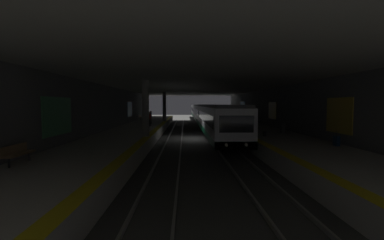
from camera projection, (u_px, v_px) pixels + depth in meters
The scene contains 20 objects.
ground_plane at pixel (196, 139), 26.94m from camera, with size 120.00×120.00×0.00m, color #42423F.
track_left at pixel (216, 138), 26.99m from camera, with size 60.00×1.53×0.16m.
track_right at pixel (175, 138), 26.87m from camera, with size 60.00×1.53×0.16m.
platform_left at pixel (256, 134), 27.09m from camera, with size 60.00×5.30×1.06m.
platform_right at pixel (134, 134), 26.72m from camera, with size 60.00×5.30×1.06m.
wall_left at pixel (283, 113), 27.05m from camera, with size 60.00×0.56×5.60m.
wall_right at pixel (106, 113), 26.49m from camera, with size 60.00×0.56×5.60m.
ceiling_slab at pixel (196, 84), 26.57m from camera, with size 60.00×19.40×0.40m.
pillar_near at pixel (146, 109), 20.55m from camera, with size 0.56×0.56×4.55m.
pillar_far at pixel (164, 107), 39.18m from camera, with size 0.56×0.56×4.55m.
metro_train at pixel (203, 113), 45.16m from camera, with size 57.96×2.83×3.49m.
bench_left_near at pixel (250, 119), 37.09m from camera, with size 1.70×0.47×0.86m.
bench_left_mid at pixel (246, 117), 40.06m from camera, with size 1.70×0.47×0.86m.
bench_right_near at pixel (17, 152), 11.09m from camera, with size 1.70×0.47×0.86m.
bench_right_mid at pixel (141, 117), 41.97m from camera, with size 1.70×0.47×0.86m.
person_waiting_near at pixel (150, 118), 30.29m from camera, with size 0.60×0.24×1.74m.
person_walking_mid at pixel (151, 117), 33.64m from camera, with size 0.60×0.24×1.75m.
suitcase_rolling at pixel (336, 141), 15.99m from camera, with size 0.44×0.22×0.93m.
backpack_on_floor at pixel (264, 134), 20.87m from camera, with size 0.30×0.20×0.40m.
trash_bin at pixel (283, 129), 22.99m from camera, with size 0.44×0.44×0.85m.
Camera 1 is at (-26.74, 1.13, 3.70)m, focal length 23.53 mm.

